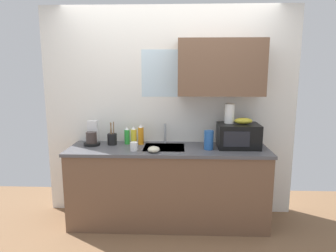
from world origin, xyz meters
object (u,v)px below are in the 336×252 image
object	(u,v)px
coffee_maker	(92,136)
banana_bunch	(243,121)
dish_soap_bottle_yellow	(134,136)
small_bowl	(154,149)
paper_towel_roll	(229,114)
microwave	(238,136)
utensil_crock	(112,139)
dish_soap_bottle_orange	(141,135)
dish_soap_bottle_green	(127,136)
cereal_canister	(209,140)
mug_white	(134,146)

from	to	relation	value
coffee_maker	banana_bunch	bearing A→B (deg)	-1.93
dish_soap_bottle_yellow	small_bowl	xyz separation A→B (m)	(0.27, -0.37, -0.07)
paper_towel_roll	microwave	bearing A→B (deg)	-27.38
utensil_crock	small_bowl	distance (m)	0.61
coffee_maker	dish_soap_bottle_yellow	xyz separation A→B (m)	(0.48, 0.06, -0.01)
dish_soap_bottle_orange	utensil_crock	xyz separation A→B (m)	(-0.34, -0.03, -0.04)
dish_soap_bottle_green	utensil_crock	distance (m)	0.18
dish_soap_bottle_yellow	utensil_crock	bearing A→B (deg)	-168.31
banana_bunch	dish_soap_bottle_orange	bearing A→B (deg)	175.13
microwave	cereal_canister	distance (m)	0.35
coffee_maker	mug_white	bearing A→B (deg)	-25.25
dish_soap_bottle_orange	cereal_canister	xyz separation A→B (m)	(0.78, -0.20, -0.01)
dish_soap_bottle_orange	small_bowl	xyz separation A→B (m)	(0.18, -0.35, -0.08)
coffee_maker	dish_soap_bottle_yellow	bearing A→B (deg)	7.48
dish_soap_bottle_yellow	mug_white	size ratio (longest dim) A/B	2.20
dish_soap_bottle_yellow	cereal_canister	world-z (taller)	same
coffee_maker	dish_soap_bottle_orange	bearing A→B (deg)	4.15
coffee_maker	dish_soap_bottle_yellow	size ratio (longest dim) A/B	1.34
small_bowl	coffee_maker	bearing A→B (deg)	157.56
cereal_canister	mug_white	distance (m)	0.82
dish_soap_bottle_orange	mug_white	xyz separation A→B (m)	(-0.04, -0.29, -0.06)
banana_bunch	utensil_crock	world-z (taller)	banana_bunch
paper_towel_roll	dish_soap_bottle_orange	size ratio (longest dim) A/B	0.93
paper_towel_roll	dish_soap_bottle_green	xyz separation A→B (m)	(-1.18, 0.06, -0.28)
microwave	dish_soap_bottle_yellow	xyz separation A→B (m)	(-1.20, 0.12, -0.04)
paper_towel_roll	coffee_maker	bearing A→B (deg)	179.70
cereal_canister	small_bowl	distance (m)	0.62
microwave	mug_white	xyz separation A→B (m)	(-1.16, -0.19, -0.09)
dish_soap_bottle_yellow	utensil_crock	world-z (taller)	utensil_crock
microwave	mug_white	bearing A→B (deg)	-170.74
coffee_maker	cereal_canister	distance (m)	1.35
microwave	dish_soap_bottle_orange	xyz separation A→B (m)	(-1.12, 0.10, -0.02)
dish_soap_bottle_yellow	small_bowl	bearing A→B (deg)	-54.11
dish_soap_bottle_green	small_bowl	xyz separation A→B (m)	(0.35, -0.36, -0.06)
mug_white	utensil_crock	distance (m)	0.39
dish_soap_bottle_green	utensil_crock	size ratio (longest dim) A/B	0.76
microwave	paper_towel_roll	size ratio (longest dim) A/B	2.09
cereal_canister	coffee_maker	bearing A→B (deg)	173.27
paper_towel_roll	dish_soap_bottle_yellow	bearing A→B (deg)	176.32
small_bowl	dish_soap_bottle_yellow	bearing A→B (deg)	125.89
dish_soap_bottle_green	coffee_maker	bearing A→B (deg)	-172.38
small_bowl	paper_towel_roll	bearing A→B (deg)	19.74
mug_white	coffee_maker	bearing A→B (deg)	154.75
dish_soap_bottle_orange	utensil_crock	distance (m)	0.34
mug_white	microwave	bearing A→B (deg)	9.26
banana_bunch	dish_soap_bottle_yellow	size ratio (longest dim) A/B	0.96
banana_bunch	dish_soap_bottle_green	distance (m)	1.35
cereal_canister	mug_white	world-z (taller)	cereal_canister
banana_bunch	small_bowl	xyz separation A→B (m)	(-0.99, -0.25, -0.27)
banana_bunch	dish_soap_bottle_orange	world-z (taller)	banana_bunch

